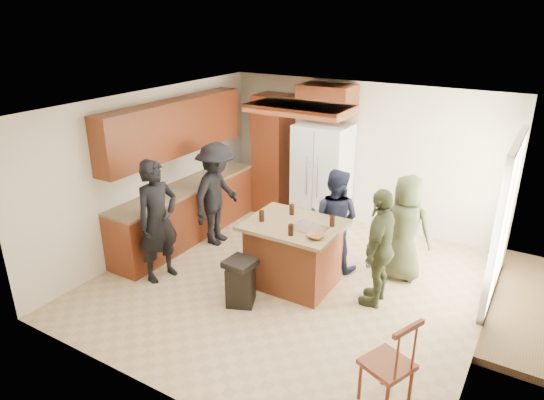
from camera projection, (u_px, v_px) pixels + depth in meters
The scene contains 12 objects.
person_front_left at pixel (158, 221), 6.69m from camera, with size 0.64×0.47×1.76m, color black.
person_behind_left at pixel (334, 220), 7.01m from camera, with size 0.75×0.46×1.53m, color #181C30.
person_behind_right at pixel (405, 228), 6.73m from camera, with size 0.75×0.49×1.54m, color #363C23.
person_side_right at pixel (380, 248), 6.13m from camera, with size 0.93×0.48×1.59m, color #3C4327.
person_counter at pixel (216, 194), 7.75m from camera, with size 1.09×0.51×1.69m, color black.
left_cabinetry at pixel (182, 184), 7.88m from camera, with size 0.64×3.00×2.30m.
back_wall_units at pixel (286, 142), 8.72m from camera, with size 1.80×0.60×2.45m.
refrigerator at pixel (322, 175), 8.46m from camera, with size 0.90×0.76×1.80m.
kitchen_island at pixel (293, 253), 6.67m from camera, with size 1.28×1.03×0.93m.
island_items at pixel (305, 227), 6.30m from camera, with size 1.01×0.66×0.15m.
trash_bin at pixel (241, 282), 6.27m from camera, with size 0.45×0.45×0.63m.
spindle_chair at pixel (389, 365), 4.61m from camera, with size 0.55×0.55×0.99m.
Camera 1 is at (2.83, -5.21, 3.61)m, focal length 32.00 mm.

